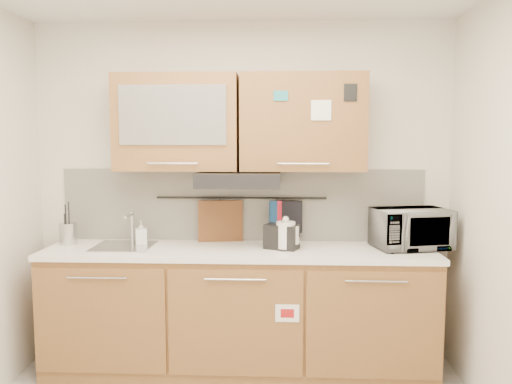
{
  "coord_description": "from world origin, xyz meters",
  "views": [
    {
      "loc": [
        0.28,
        -2.36,
        1.7
      ],
      "look_at": [
        0.13,
        1.05,
        1.35
      ],
      "focal_mm": 35.0,
      "sensor_mm": 36.0,
      "label": 1
    }
  ],
  "objects": [
    {
      "name": "wall_back",
      "position": [
        0.0,
        1.5,
        1.3
      ],
      "size": [
        3.2,
        0.0,
        3.2
      ],
      "primitive_type": "plane",
      "rotation": [
        1.57,
        0.0,
        0.0
      ],
      "color": "silver",
      "rests_on": "ground"
    },
    {
      "name": "base_cabinet",
      "position": [
        0.0,
        1.19,
        0.41
      ],
      "size": [
        2.8,
        0.64,
        0.88
      ],
      "color": "olive",
      "rests_on": "floor"
    },
    {
      "name": "countertop",
      "position": [
        0.0,
        1.19,
        0.9
      ],
      "size": [
        2.82,
        0.62,
        0.04
      ],
      "primitive_type": "cube",
      "color": "white",
      "rests_on": "base_cabinet"
    },
    {
      "name": "backsplash",
      "position": [
        0.0,
        1.49,
        1.2
      ],
      "size": [
        2.8,
        0.02,
        0.56
      ],
      "primitive_type": "cube",
      "color": "silver",
      "rests_on": "countertop"
    },
    {
      "name": "upper_cabinets",
      "position": [
        -0.0,
        1.32,
        1.83
      ],
      "size": [
        1.82,
        0.37,
        0.7
      ],
      "color": "olive",
      "rests_on": "wall_back"
    },
    {
      "name": "range_hood",
      "position": [
        0.0,
        1.25,
        1.42
      ],
      "size": [
        0.6,
        0.46,
        0.1
      ],
      "primitive_type": "cube",
      "color": "black",
      "rests_on": "upper_cabinets"
    },
    {
      "name": "sink",
      "position": [
        -0.85,
        1.21,
        0.92
      ],
      "size": [
        0.42,
        0.4,
        0.26
      ],
      "color": "silver",
      "rests_on": "countertop"
    },
    {
      "name": "utensil_rail",
      "position": [
        0.0,
        1.45,
        1.26
      ],
      "size": [
        1.3,
        0.02,
        0.02
      ],
      "primitive_type": "cylinder",
      "rotation": [
        0.0,
        1.57,
        0.0
      ],
      "color": "black",
      "rests_on": "backsplash"
    },
    {
      "name": "utensil_crock",
      "position": [
        -1.3,
        1.29,
        1.0
      ],
      "size": [
        0.13,
        0.13,
        0.32
      ],
      "rotation": [
        0.0,
        0.0,
        0.03
      ],
      "color": "#B1B1B6",
      "rests_on": "countertop"
    },
    {
      "name": "kettle",
      "position": [
        0.34,
        1.17,
        1.02
      ],
      "size": [
        0.18,
        0.18,
        0.24
      ],
      "rotation": [
        0.0,
        0.0,
        -0.43
      ],
      "color": "silver",
      "rests_on": "countertop"
    },
    {
      "name": "toaster",
      "position": [
        0.31,
        1.19,
        1.01
      ],
      "size": [
        0.27,
        0.22,
        0.18
      ],
      "rotation": [
        0.0,
        0.0,
        -0.39
      ],
      "color": "black",
      "rests_on": "countertop"
    },
    {
      "name": "microwave",
      "position": [
        1.25,
        1.25,
        1.06
      ],
      "size": [
        0.58,
        0.46,
        0.29
      ],
      "primitive_type": "imported",
      "rotation": [
        0.0,
        0.0,
        0.22
      ],
      "color": "#999999",
      "rests_on": "countertop"
    },
    {
      "name": "soap_bottle",
      "position": [
        -0.74,
        1.29,
        1.01
      ],
      "size": [
        0.1,
        0.1,
        0.18
      ],
      "primitive_type": "imported",
      "rotation": [
        0.0,
        0.0,
        0.31
      ],
      "color": "#999999",
      "rests_on": "countertop"
    },
    {
      "name": "cutting_board",
      "position": [
        -0.16,
        1.44,
        1.03
      ],
      "size": [
        0.34,
        0.08,
        0.43
      ],
      "primitive_type": "cube",
      "rotation": [
        0.0,
        0.0,
        0.17
      ],
      "color": "brown",
      "rests_on": "utensil_rail"
    },
    {
      "name": "oven_mitt",
      "position": [
        0.27,
        1.44,
        1.15
      ],
      "size": [
        0.12,
        0.07,
        0.19
      ],
      "primitive_type": "cube",
      "rotation": [
        0.0,
        0.0,
        0.37
      ],
      "color": "navy",
      "rests_on": "utensil_rail"
    },
    {
      "name": "dark_pouch",
      "position": [
        0.39,
        1.44,
        1.12
      ],
      "size": [
        0.16,
        0.06,
        0.24
      ],
      "primitive_type": "cube",
      "rotation": [
        0.0,
        0.0,
        -0.12
      ],
      "color": "black",
      "rests_on": "utensil_rail"
    },
    {
      "name": "pot_holder",
      "position": [
        0.32,
        1.44,
        1.16
      ],
      "size": [
        0.13,
        0.03,
        0.16
      ],
      "primitive_type": "cube",
      "rotation": [
        0.0,
        0.0,
        0.09
      ],
      "color": "red",
      "rests_on": "utensil_rail"
    }
  ]
}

